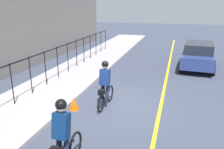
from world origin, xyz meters
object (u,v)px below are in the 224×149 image
(patrol_sedan, at_px, (198,55))
(traffic_cone_near, at_px, (74,103))
(cyclist_lead, at_px, (105,85))
(cyclist_follow, at_px, (62,136))

(patrol_sedan, distance_m, traffic_cone_near, 9.02)
(cyclist_lead, distance_m, patrol_sedan, 8.00)
(cyclist_lead, distance_m, cyclist_follow, 3.68)
(cyclist_lead, bearing_deg, patrol_sedan, -25.83)
(cyclist_lead, relative_size, traffic_cone_near, 3.69)
(cyclist_lead, xyz_separation_m, patrol_sedan, (7.05, -3.77, -0.09))
(cyclist_follow, height_order, patrol_sedan, cyclist_follow)
(cyclist_follow, xyz_separation_m, traffic_cone_near, (3.13, 1.20, -0.66))
(cyclist_lead, height_order, patrol_sedan, cyclist_lead)
(patrol_sedan, bearing_deg, cyclist_follow, 165.87)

